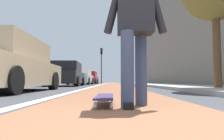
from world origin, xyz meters
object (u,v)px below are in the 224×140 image
object	(u,v)px
parked_car_mid	(65,75)
parked_car_far	(81,77)
parked_car_end	(89,78)
traffic_light	(101,59)
skateboard	(105,97)
parked_car_near	(7,66)
skater_person	(135,24)

from	to	relation	value
parked_car_mid	parked_car_far	bearing A→B (deg)	0.52
parked_car_end	traffic_light	bearing A→B (deg)	-55.91
skateboard	parked_car_far	xyz separation A→B (m)	(15.88, 2.92, 0.62)
skateboard	traffic_light	bearing A→B (deg)	3.51
skateboard	parked_car_near	bearing A→B (deg)	43.23
parked_car_end	traffic_light	size ratio (longest dim) A/B	0.94
parked_car_mid	parked_car_near	bearing A→B (deg)	-179.68
parked_car_near	traffic_light	xyz separation A→B (m)	(19.55, -1.44, 2.45)
parked_car_far	skateboard	bearing A→B (deg)	-169.58
parked_car_mid	parked_car_end	size ratio (longest dim) A/B	0.97
traffic_light	skateboard	bearing A→B (deg)	-176.49
skateboard	traffic_light	xyz separation A→B (m)	(22.56, 1.38, 3.05)
skater_person	parked_car_far	size ratio (longest dim) A/B	0.40
skateboard	parked_car_near	xyz separation A→B (m)	(3.01, 2.83, 0.60)
parked_car_near	parked_car_far	distance (m)	12.88
skateboard	parked_car_far	size ratio (longest dim) A/B	0.21
skateboard	parked_car_far	world-z (taller)	parked_car_far
parked_car_near	traffic_light	distance (m)	19.76
skateboard	parked_car_mid	distance (m)	10.21
skateboard	parked_car_end	distance (m)	21.77
parked_car_mid	parked_car_far	world-z (taller)	parked_car_far
parked_car_mid	traffic_light	size ratio (longest dim) A/B	0.91
parked_car_far	parked_car_end	xyz separation A→B (m)	(5.70, -0.09, 0.00)
parked_car_near	traffic_light	size ratio (longest dim) A/B	0.98
parked_car_far	traffic_light	xyz separation A→B (m)	(6.68, -1.54, 2.43)
parked_car_near	parked_car_mid	bearing A→B (deg)	0.32
parked_car_end	skater_person	bearing A→B (deg)	-171.69
parked_car_near	parked_car_end	bearing A→B (deg)	0.01
skateboard	parked_car_end	world-z (taller)	parked_car_end
parked_car_near	skateboard	bearing A→B (deg)	-136.77
skater_person	parked_car_end	bearing A→B (deg)	8.31
skateboard	skater_person	world-z (taller)	skater_person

